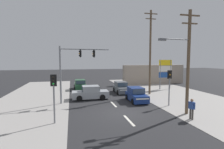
% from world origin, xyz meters
% --- Properties ---
extents(ground_plane, '(140.00, 140.00, 0.00)m').
position_xyz_m(ground_plane, '(0.00, 0.00, 0.00)').
color(ground_plane, '#28282B').
extents(lane_dash_near, '(0.20, 2.40, 0.01)m').
position_xyz_m(lane_dash_near, '(0.00, -2.00, 0.00)').
color(lane_dash_near, silver).
rests_on(lane_dash_near, ground).
extents(lane_dash_mid, '(0.20, 2.40, 0.01)m').
position_xyz_m(lane_dash_mid, '(0.00, 3.00, 0.00)').
color(lane_dash_mid, silver).
rests_on(lane_dash_mid, ground).
extents(lane_dash_far, '(0.20, 2.40, 0.01)m').
position_xyz_m(lane_dash_far, '(0.00, 8.00, 0.00)').
color(lane_dash_far, silver).
rests_on(lane_dash_far, ground).
extents(kerb_right_verge, '(10.00, 44.00, 0.02)m').
position_xyz_m(kerb_right_verge, '(9.00, 2.00, 0.01)').
color(kerb_right_verge, '#A39E99').
rests_on(kerb_right_verge, ground).
extents(kerb_left_verge, '(8.00, 40.00, 0.02)m').
position_xyz_m(kerb_left_verge, '(-8.50, 4.00, 0.01)').
color(kerb_left_verge, '#A39E99').
rests_on(kerb_left_verge, ground).
extents(utility_pole_foreground_right, '(3.78, 0.57, 8.65)m').
position_xyz_m(utility_pole_foreground_right, '(5.15, -1.57, 4.68)').
color(utility_pole_foreground_right, brown).
rests_on(utility_pole_foreground_right, ground).
extents(utility_pole_midground_right, '(1.80, 0.26, 10.97)m').
position_xyz_m(utility_pole_midground_right, '(5.95, 7.05, 5.73)').
color(utility_pole_midground_right, brown).
rests_on(utility_pole_midground_right, ground).
extents(traffic_signal_mast, '(5.28, 0.55, 6.00)m').
position_xyz_m(traffic_signal_mast, '(-4.01, 4.50, 4.15)').
color(traffic_signal_mast, slate).
rests_on(traffic_signal_mast, ground).
extents(pedestal_signal_right_kerb, '(0.44, 0.31, 3.56)m').
position_xyz_m(pedestal_signal_right_kerb, '(5.26, 1.14, 2.42)').
color(pedestal_signal_right_kerb, slate).
rests_on(pedestal_signal_right_kerb, ground).
extents(pedestal_signal_left_kerb, '(0.44, 0.29, 3.56)m').
position_xyz_m(pedestal_signal_left_kerb, '(-5.44, -1.39, 2.42)').
color(pedestal_signal_left_kerb, slate).
rests_on(pedestal_signal_left_kerb, ground).
extents(shopping_plaza_sign, '(2.10, 0.16, 4.60)m').
position_xyz_m(shopping_plaza_sign, '(9.98, 10.12, 2.98)').
color(shopping_plaza_sign, slate).
rests_on(shopping_plaza_sign, ground).
extents(shopfront_wall_far, '(12.00, 1.00, 3.60)m').
position_xyz_m(shopfront_wall_far, '(11.00, 16.00, 1.80)').
color(shopfront_wall_far, '#A39384').
rests_on(shopfront_wall_far, ground).
extents(hatchback_kerbside_parked, '(1.88, 3.69, 1.53)m').
position_xyz_m(hatchback_kerbside_parked, '(2.77, 3.68, 0.70)').
color(hatchback_kerbside_parked, navy).
rests_on(hatchback_kerbside_parked, ground).
extents(sedan_receding_far, '(4.25, 1.90, 1.56)m').
position_xyz_m(sedan_receding_far, '(-2.07, 5.93, 0.70)').
color(sedan_receding_far, '#A3A8AD').
rests_on(sedan_receding_far, ground).
extents(hatchback_crossing_left, '(1.82, 3.66, 1.53)m').
position_xyz_m(hatchback_crossing_left, '(-2.93, 13.00, 0.70)').
color(hatchback_crossing_left, '#235633').
rests_on(hatchback_crossing_left, ground).
extents(hatchback_oncoming_near, '(1.83, 3.66, 1.53)m').
position_xyz_m(hatchback_oncoming_near, '(2.54, 8.89, 0.70)').
color(hatchback_oncoming_near, slate).
rests_on(hatchback_oncoming_near, ground).
extents(pedestrian_at_kerb, '(0.34, 0.53, 1.63)m').
position_xyz_m(pedestrian_at_kerb, '(4.73, -2.92, 0.93)').
color(pedestrian_at_kerb, '#47423D').
rests_on(pedestrian_at_kerb, ground).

